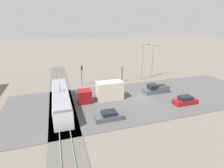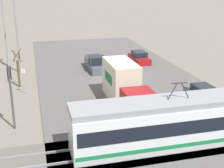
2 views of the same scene
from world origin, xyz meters
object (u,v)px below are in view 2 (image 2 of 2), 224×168
Objects in this scene: street_lamp_mid_block at (16,29)px; street_lamp_near_crossing at (5,28)px; sedan_car_0 at (139,58)px; light_rail_tram at (177,122)px; traffic_light_pole at (11,89)px; box_truck at (124,86)px; street_tree at (18,70)px; no_parking_sign at (24,79)px; sedan_car_1 at (203,94)px; pickup_truck at (96,64)px.

street_lamp_near_crossing is at bearing -67.70° from street_lamp_mid_block.
sedan_car_0 is 18.26m from street_lamp_near_crossing.
light_rail_tram is 22.60m from sedan_car_0.
sedan_car_0 is at bearing -133.78° from traffic_light_pole.
sedan_car_0 is at bearing -114.53° from box_truck.
street_lamp_near_crossing reaches higher than traffic_light_pole.
street_tree is 2.47m from no_parking_sign.
sedan_car_1 is 17.48m from no_parking_sign.
street_tree is (15.83, 6.55, 1.17)m from sedan_car_0.
street_lamp_mid_block is 3.65× the size of no_parking_sign.
street_tree is (10.76, -15.46, 0.21)m from light_rail_tram.
traffic_light_pole is at bearing 94.24° from street_lamp_near_crossing.
street_lamp_mid_block is at bearing 112.30° from street_lamp_near_crossing.
street_tree is at bearing 22.47° from sedan_car_0.
street_tree reaches higher than box_truck.
street_tree is (16.86, -8.66, 1.21)m from sedan_car_1.
box_truck is 15.37m from sedan_car_0.
pickup_truck is at bearing 153.07° from street_lamp_near_crossing.
street_lamp_mid_block is at bearing -63.04° from light_rail_tram.
street_tree is 6.71m from street_lamp_mid_block.
sedan_car_0 reaches higher than sedan_car_1.
street_lamp_mid_block is at bearing -9.62° from pickup_truck.
street_lamp_mid_block is at bearing -85.88° from no_parking_sign.
no_parking_sign is at bearing 100.37° from street_lamp_near_crossing.
pickup_truck reaches higher than sedan_car_1.
sedan_car_1 is 22.67m from street_lamp_mid_block.
box_truck reaches higher than pickup_truck.
box_truck is at bearing 150.52° from no_parking_sign.
traffic_light_pole reaches higher than no_parking_sign.
sedan_car_1 is (-7.40, 1.25, -1.08)m from box_truck.
box_truck is 3.36× the size of no_parking_sign.
sedan_car_1 is 0.89× the size of traffic_light_pole.
sedan_car_0 is 1.75× the size of no_parking_sign.
sedan_car_0 is 1.10× the size of street_tree.
light_rail_tram is 5.62× the size of no_parking_sign.
pickup_truck is at bearing 120.65° from sedan_car_1.
no_parking_sign is (10.19, -13.07, -0.11)m from light_rail_tram.
no_parking_sign is (-2.21, 12.08, -3.42)m from street_lamp_near_crossing.
street_lamp_mid_block is (-0.16, -15.88, 2.17)m from traffic_light_pole.
light_rail_tram is 16.58m from no_parking_sign.
traffic_light_pole is 10.24m from street_tree.
traffic_light_pole is at bearing -174.99° from sedan_car_1.
light_rail_tram is 3.53× the size of street_tree.
no_parking_sign is (-0.74, -7.77, -1.63)m from traffic_light_pole.
light_rail_tram is 18.83m from street_tree.
light_rail_tram is 24.05m from street_lamp_mid_block.
pickup_truck is at bearing 170.38° from street_lamp_mid_block.
street_tree is 10.31m from street_lamp_near_crossing.
box_truck is 1.78× the size of traffic_light_pole.
traffic_light_pole is (10.93, -5.30, 1.52)m from light_rail_tram.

